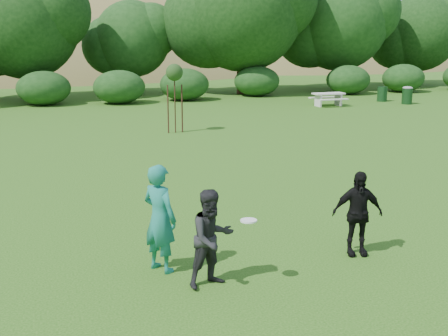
% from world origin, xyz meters
% --- Properties ---
extents(ground, '(120.00, 120.00, 0.00)m').
position_xyz_m(ground, '(0.00, 0.00, 0.00)').
color(ground, '#19470C').
rests_on(ground, ground).
extents(player_teal, '(0.76, 0.83, 1.89)m').
position_xyz_m(player_teal, '(-2.05, 0.46, 0.95)').
color(player_teal, '#1A7769').
rests_on(player_teal, ground).
extents(player_grey, '(0.92, 0.79, 1.63)m').
position_xyz_m(player_grey, '(-1.39, -0.42, 0.81)').
color(player_grey, black).
rests_on(player_grey, ground).
extents(player_black, '(1.01, 0.62, 1.60)m').
position_xyz_m(player_black, '(1.55, -0.03, 0.80)').
color(player_black, black).
rests_on(player_black, ground).
extents(trash_can_near, '(0.60, 0.60, 0.90)m').
position_xyz_m(trash_can_near, '(16.51, 20.93, 0.45)').
color(trash_can_near, '#143919').
rests_on(trash_can_near, ground).
extents(frisbee, '(0.27, 0.27, 0.03)m').
position_xyz_m(frisbee, '(-0.85, -0.64, 1.13)').
color(frisbee, white).
rests_on(frisbee, ground).
extents(sapling, '(0.70, 0.70, 2.85)m').
position_xyz_m(sapling, '(1.69, 14.10, 2.42)').
color(sapling, '#361E15').
rests_on(sapling, ground).
extents(picnic_table, '(1.80, 1.48, 0.76)m').
position_xyz_m(picnic_table, '(12.21, 19.93, 0.52)').
color(picnic_table, silver).
rests_on(picnic_table, ground).
extents(trash_can_lidded, '(0.60, 0.60, 1.05)m').
position_xyz_m(trash_can_lidded, '(17.09, 19.27, 0.54)').
color(trash_can_lidded, '#133617').
rests_on(trash_can_lidded, ground).
extents(hillside, '(150.00, 72.00, 52.00)m').
position_xyz_m(hillside, '(-0.56, 68.45, -11.97)').
color(hillside, olive).
rests_on(hillside, ground).
extents(tree_row, '(53.92, 10.38, 9.62)m').
position_xyz_m(tree_row, '(3.23, 28.68, 4.87)').
color(tree_row, '#3A2616').
rests_on(tree_row, ground).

